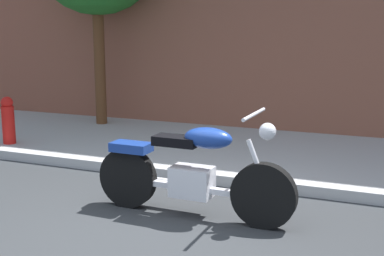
{
  "coord_description": "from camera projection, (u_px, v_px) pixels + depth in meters",
  "views": [
    {
      "loc": [
        2.14,
        -4.13,
        1.99
      ],
      "look_at": [
        0.19,
        0.64,
        0.97
      ],
      "focal_mm": 47.51,
      "sensor_mm": 36.0,
      "label": 1
    }
  ],
  "objects": [
    {
      "name": "sidewalk",
      "position": [
        246.0,
        152.0,
        7.92
      ],
      "size": [
        18.66,
        3.16,
        0.14
      ],
      "primitive_type": "cube",
      "color": "#AFAFAF",
      "rests_on": "ground"
    },
    {
      "name": "motorcycle",
      "position": [
        192.0,
        173.0,
        5.35
      ],
      "size": [
        2.24,
        0.7,
        1.17
      ],
      "color": "black",
      "rests_on": "ground"
    },
    {
      "name": "fire_hydrant",
      "position": [
        8.0,
        124.0,
        8.17
      ],
      "size": [
        0.2,
        0.2,
        0.91
      ],
      "color": "red",
      "rests_on": "ground"
    },
    {
      "name": "ground_plane",
      "position": [
        149.0,
        236.0,
        4.93
      ],
      "size": [
        60.0,
        60.0,
        0.0
      ],
      "primitive_type": "plane",
      "color": "#303335"
    }
  ]
}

